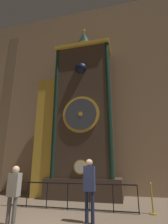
# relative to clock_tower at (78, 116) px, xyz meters

# --- Properties ---
(cathedral_back_wall) EXTENTS (24.00, 0.32, 13.40)m
(cathedral_back_wall) POSITION_rel_clock_tower_xyz_m (0.42, 1.45, 2.32)
(cathedral_back_wall) COLOR #997A5B
(cathedral_back_wall) RESTS_ON ground_plane
(clock_tower) EXTENTS (4.73, 1.80, 10.44)m
(clock_tower) POSITION_rel_clock_tower_xyz_m (0.00, 0.00, 0.00)
(clock_tower) COLOR #423328
(clock_tower) RESTS_ON ground_plane
(railing_fence) EXTENTS (5.31, 0.05, 0.98)m
(railing_fence) POSITION_rel_clock_tower_xyz_m (0.30, -2.36, -3.83)
(railing_fence) COLOR black
(railing_fence) RESTS_ON ground_plane
(visitor_near) EXTENTS (0.34, 0.23, 1.63)m
(visitor_near) POSITION_rel_clock_tower_xyz_m (-0.63, -4.54, -3.39)
(visitor_near) COLOR #58554F
(visitor_near) RESTS_ON ground_plane
(visitor_far) EXTENTS (0.34, 0.22, 1.83)m
(visitor_far) POSITION_rel_clock_tower_xyz_m (1.47, -3.73, -3.26)
(visitor_far) COLOR #1B213A
(visitor_far) RESTS_ON ground_plane
(stanchion_post) EXTENTS (0.28, 0.28, 1.04)m
(stanchion_post) POSITION_rel_clock_tower_xyz_m (3.42, -2.20, -4.04)
(stanchion_post) COLOR #B28E33
(stanchion_post) RESTS_ON ground_plane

